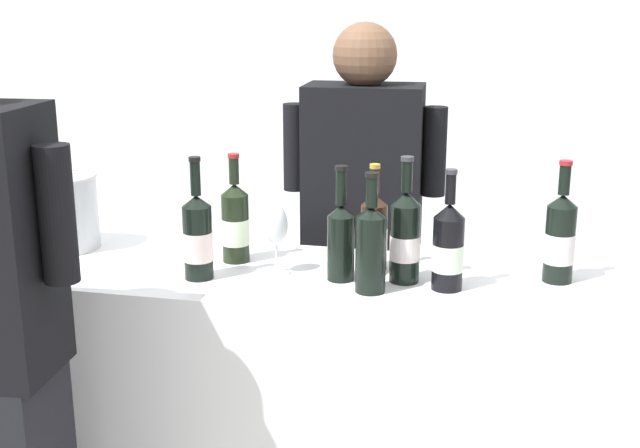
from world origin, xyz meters
name	(u,v)px	position (x,y,z in m)	size (l,w,h in m)	color
wall_back	(403,61)	(0.00, 2.60, 1.40)	(8.00, 0.10, 2.80)	silver
counter	(289,427)	(0.00, 0.00, 0.49)	(1.96, 0.55, 0.99)	white
wine_bottle_0	(235,223)	(-0.18, 0.07, 1.11)	(0.08, 0.08, 0.32)	black
wine_bottle_1	(341,238)	(0.16, -0.02, 1.11)	(0.08, 0.08, 0.32)	black
wine_bottle_2	(560,238)	(0.75, 0.09, 1.11)	(0.08, 0.08, 0.34)	black
wine_bottle_3	(371,246)	(0.26, -0.10, 1.11)	(0.08, 0.08, 0.32)	black
wine_bottle_4	(374,232)	(0.24, 0.09, 1.10)	(0.08, 0.08, 0.31)	black
wine_bottle_5	(448,247)	(0.46, -0.04, 1.10)	(0.09, 0.09, 0.33)	black
wine_bottle_6	(198,237)	(-0.23, -0.10, 1.11)	(0.08, 0.08, 0.34)	black
wine_bottle_7	(405,237)	(0.34, 0.00, 1.12)	(0.08, 0.08, 0.35)	black
wine_glass	(276,228)	(-0.03, -0.01, 1.12)	(0.08, 0.08, 0.20)	silver
ice_bucket	(61,211)	(-0.75, 0.08, 1.11)	(0.23, 0.23, 0.24)	silver
person_server	(362,271)	(0.13, 0.54, 0.82)	(0.55, 0.26, 1.67)	black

